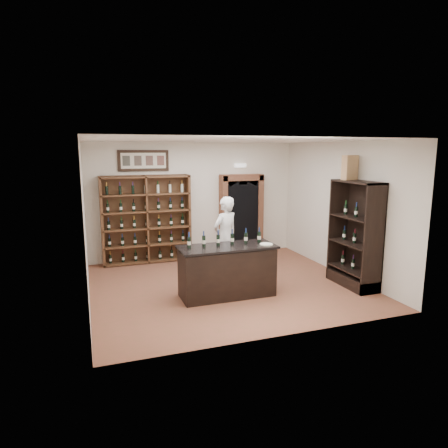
% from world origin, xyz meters
% --- Properties ---
extents(floor, '(5.50, 5.50, 0.00)m').
position_xyz_m(floor, '(0.00, 0.00, 0.00)').
color(floor, brown).
rests_on(floor, ground).
extents(ceiling, '(5.50, 5.50, 0.00)m').
position_xyz_m(ceiling, '(0.00, 0.00, 3.00)').
color(ceiling, white).
rests_on(ceiling, wall_back).
extents(wall_back, '(5.50, 0.04, 3.00)m').
position_xyz_m(wall_back, '(0.00, 2.50, 1.50)').
color(wall_back, beige).
rests_on(wall_back, ground).
extents(wall_left, '(0.04, 5.00, 3.00)m').
position_xyz_m(wall_left, '(-2.75, 0.00, 1.50)').
color(wall_left, beige).
rests_on(wall_left, ground).
extents(wall_right, '(0.04, 5.00, 3.00)m').
position_xyz_m(wall_right, '(2.75, 0.00, 1.50)').
color(wall_right, beige).
rests_on(wall_right, ground).
extents(wine_shelf, '(2.20, 0.38, 2.20)m').
position_xyz_m(wine_shelf, '(-1.30, 2.33, 1.10)').
color(wine_shelf, '#50351B').
rests_on(wine_shelf, ground).
extents(framed_picture, '(1.25, 0.04, 0.52)m').
position_xyz_m(framed_picture, '(-1.30, 2.47, 2.55)').
color(framed_picture, black).
rests_on(framed_picture, wall_back).
extents(arched_doorway, '(1.17, 0.35, 2.17)m').
position_xyz_m(arched_doorway, '(1.25, 2.33, 1.14)').
color(arched_doorway, black).
rests_on(arched_doorway, ground).
extents(emergency_light, '(0.30, 0.10, 0.10)m').
position_xyz_m(emergency_light, '(1.25, 2.42, 2.40)').
color(emergency_light, white).
rests_on(emergency_light, wall_back).
extents(tasting_counter, '(1.88, 0.78, 1.00)m').
position_xyz_m(tasting_counter, '(-0.20, -0.60, 0.49)').
color(tasting_counter, black).
rests_on(tasting_counter, ground).
extents(counter_bottle_0, '(0.07, 0.07, 0.30)m').
position_xyz_m(counter_bottle_0, '(-0.92, -0.49, 1.11)').
color(counter_bottle_0, black).
rests_on(counter_bottle_0, tasting_counter).
extents(counter_bottle_1, '(0.07, 0.07, 0.30)m').
position_xyz_m(counter_bottle_1, '(-0.63, -0.49, 1.11)').
color(counter_bottle_1, black).
rests_on(counter_bottle_1, tasting_counter).
extents(counter_bottle_2, '(0.07, 0.07, 0.30)m').
position_xyz_m(counter_bottle_2, '(-0.34, -0.49, 1.11)').
color(counter_bottle_2, black).
rests_on(counter_bottle_2, tasting_counter).
extents(counter_bottle_3, '(0.07, 0.07, 0.30)m').
position_xyz_m(counter_bottle_3, '(-0.06, -0.49, 1.11)').
color(counter_bottle_3, black).
rests_on(counter_bottle_3, tasting_counter).
extents(counter_bottle_4, '(0.07, 0.07, 0.30)m').
position_xyz_m(counter_bottle_4, '(0.23, -0.49, 1.11)').
color(counter_bottle_4, black).
rests_on(counter_bottle_4, tasting_counter).
extents(counter_bottle_5, '(0.07, 0.07, 0.30)m').
position_xyz_m(counter_bottle_5, '(0.52, -0.49, 1.11)').
color(counter_bottle_5, black).
rests_on(counter_bottle_5, tasting_counter).
extents(side_cabinet, '(0.48, 1.20, 2.20)m').
position_xyz_m(side_cabinet, '(2.52, -0.90, 0.75)').
color(side_cabinet, black).
rests_on(side_cabinet, ground).
extents(shopkeeper, '(0.78, 0.67, 1.81)m').
position_xyz_m(shopkeeper, '(0.18, 0.58, 0.90)').
color(shopkeeper, white).
rests_on(shopkeeper, ground).
extents(plate, '(0.25, 0.25, 0.02)m').
position_xyz_m(plate, '(0.55, -0.76, 1.01)').
color(plate, beige).
rests_on(plate, tasting_counter).
extents(wine_crate, '(0.38, 0.23, 0.51)m').
position_xyz_m(wine_crate, '(2.50, -0.60, 2.45)').
color(wine_crate, tan).
rests_on(wine_crate, side_cabinet).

